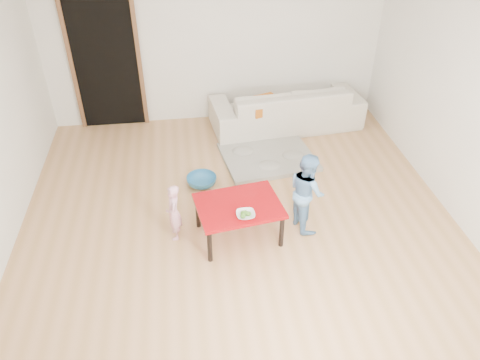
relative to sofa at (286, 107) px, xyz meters
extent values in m
cube|color=tan|center=(-1.02, -2.05, -0.33)|extent=(5.00, 5.00, 0.01)
cube|color=white|center=(-1.02, 0.45, 0.97)|extent=(5.00, 0.02, 2.60)
cube|color=white|center=(1.48, -2.05, 0.97)|extent=(0.02, 5.00, 2.60)
imported|color=beige|center=(0.00, 0.00, 0.00)|extent=(2.33, 1.11, 0.66)
cube|color=orange|center=(-0.40, -0.24, 0.17)|extent=(0.61, 0.58, 0.13)
imported|color=white|center=(-1.01, -2.62, 0.14)|extent=(0.19, 0.19, 0.05)
imported|color=#DC6489|center=(-1.75, -2.32, 0.01)|extent=(0.17, 0.25, 0.68)
imported|color=#579FCB|center=(-0.29, -2.32, 0.14)|extent=(0.45, 0.53, 0.95)
imported|color=teal|center=(-1.40, -1.39, -0.27)|extent=(0.39, 0.39, 0.12)
camera|label=1|loc=(-1.57, -6.27, 3.24)|focal=35.00mm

